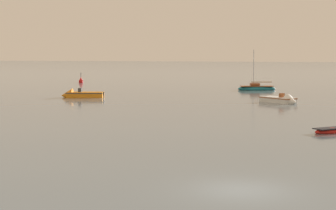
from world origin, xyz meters
name	(u,v)px	position (x,y,z in m)	size (l,w,h in m)	color
ground_plane	(241,190)	(0.00, 0.00, 0.00)	(800.00, 800.00, 0.00)	slate
sailboat_moored_0	(257,88)	(-10.01, 67.98, 0.31)	(6.58, 4.09, 7.05)	#197084
rowboat_moored_0	(332,131)	(3.35, 19.95, 0.14)	(3.15, 3.13, 0.52)	red
motorboat_moored_3	(79,95)	(-31.08, 44.92, 0.28)	(6.26, 3.59, 2.03)	orange
motorboat_moored_4	(282,101)	(-3.17, 44.67, 0.26)	(5.48, 4.91, 1.88)	white
channel_buoy	(81,81)	(-48.51, 79.64, 0.46)	(0.90, 0.90, 2.30)	red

